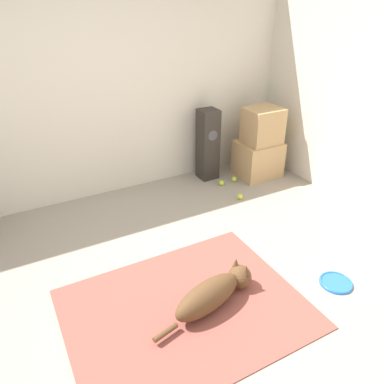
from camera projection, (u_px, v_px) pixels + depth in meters
The scene contains 11 objects.
ground_plane at pixel (161, 311), 2.87m from camera, with size 12.00×12.00×0.00m, color #9E9384.
wall_back at pixel (73, 88), 3.89m from camera, with size 8.00×0.06×2.55m.
area_rug at pixel (186, 309), 2.89m from camera, with size 1.79×1.40×0.01m.
dog at pixel (214, 292), 2.87m from camera, with size 0.96×0.36×0.25m.
frisbee at pixel (336, 283), 3.14m from camera, with size 0.27×0.27×0.03m.
cardboard_box_lower at pixel (258, 159), 4.88m from camera, with size 0.54×0.46×0.46m.
cardboard_box_upper at pixel (263, 126), 4.65m from camera, with size 0.44×0.38×0.44m.
floor_speaker at pixel (208, 145), 4.71m from camera, with size 0.23×0.23×0.90m.
tennis_ball_by_boxes at pixel (240, 197), 4.39m from camera, with size 0.07×0.07×0.07m.
tennis_ball_near_speaker at pixel (234, 179), 4.79m from camera, with size 0.07×0.07×0.07m.
tennis_ball_loose_on_carpet at pixel (222, 183), 4.70m from camera, with size 0.07×0.07×0.07m.
Camera 1 is at (-0.78, -1.95, 2.18)m, focal length 35.00 mm.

